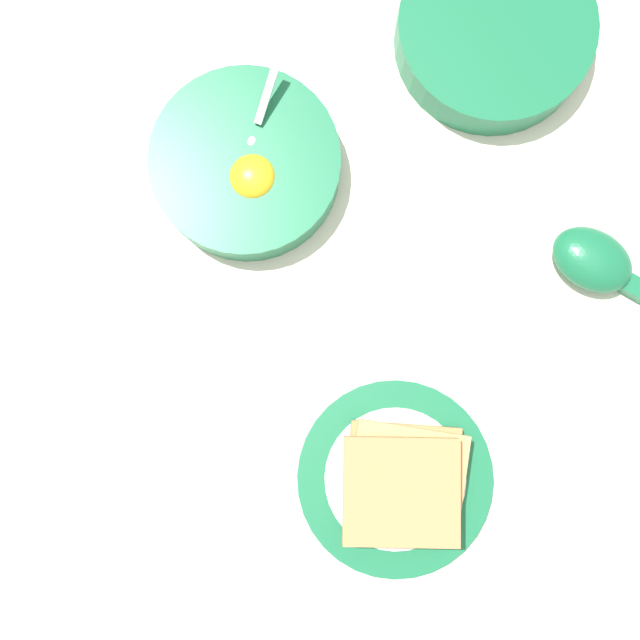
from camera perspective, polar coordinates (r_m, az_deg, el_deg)
ground_plane at (r=0.72m, az=1.66°, el=9.18°), size 3.00×3.00×0.00m
egg_bowl at (r=0.71m, az=-5.62°, el=11.69°), size 0.17×0.17×0.07m
toast_plate at (r=0.70m, az=5.72°, el=-11.90°), size 0.18×0.18×0.01m
toast_sandwich at (r=0.67m, az=6.38°, el=-12.22°), size 0.13×0.13×0.05m
soup_spoon at (r=0.74m, az=20.71°, el=3.86°), size 0.06×0.16×0.03m
congee_bowl at (r=0.77m, az=13.14°, el=20.57°), size 0.18×0.18×0.04m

